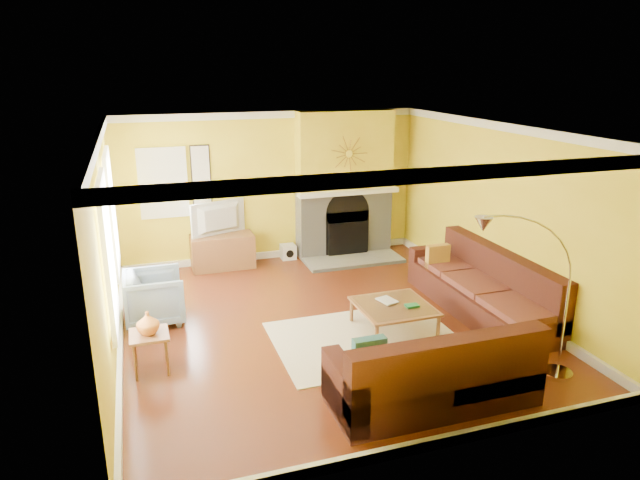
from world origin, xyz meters
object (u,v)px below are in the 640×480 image
object	(u,v)px
coffee_table	(393,318)
arc_lamp	(527,302)
sectional_sofa	(419,306)
armchair	(154,297)
media_console	(223,251)
side_table	(151,352)

from	to	relation	value
coffee_table	arc_lamp	distance (m)	2.02
sectional_sofa	coffee_table	size ratio (longest dim) A/B	3.83
coffee_table	arc_lamp	size ratio (longest dim) A/B	0.49
coffee_table	armchair	distance (m)	3.34
media_console	coffee_table	bearing A→B (deg)	-60.98
arc_lamp	armchair	bearing A→B (deg)	142.06
coffee_table	armchair	bearing A→B (deg)	156.63
armchair	arc_lamp	xyz separation A→B (m)	(3.85, -3.00, 0.64)
media_console	armchair	bearing A→B (deg)	-122.96
side_table	arc_lamp	bearing A→B (deg)	-21.84
sectional_sofa	arc_lamp	xyz separation A→B (m)	(0.54, -1.41, 0.56)
sectional_sofa	media_console	size ratio (longest dim) A/B	3.40
media_console	sectional_sofa	bearing A→B (deg)	-59.82
sectional_sofa	arc_lamp	bearing A→B (deg)	-69.05
media_console	side_table	distance (m)	3.62
media_console	arc_lamp	world-z (taller)	arc_lamp
arc_lamp	media_console	bearing A→B (deg)	117.69
sectional_sofa	side_table	world-z (taller)	sectional_sofa
coffee_table	side_table	xyz separation A→B (m)	(-3.18, -0.09, 0.05)
coffee_table	sectional_sofa	bearing A→B (deg)	-47.70
coffee_table	armchair	xyz separation A→B (m)	(-3.07, 1.32, 0.17)
armchair	media_console	bearing A→B (deg)	-32.96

